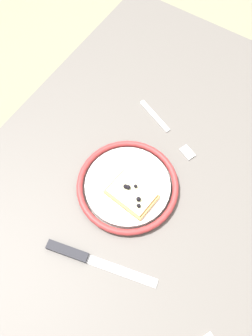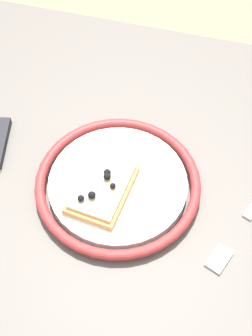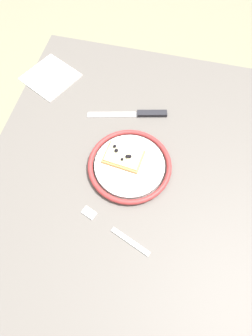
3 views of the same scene
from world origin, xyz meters
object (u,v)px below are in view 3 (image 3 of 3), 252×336
Objects in this scene: knife at (141,114)px; pizza_slice_near at (123,156)px; fork at (115,230)px; plate at (130,165)px; dining_table at (118,200)px; napkin at (50,77)px.

pizza_slice_near is at bearing 174.09° from knife.
pizza_slice_near is 0.46× the size of knife.
pizza_slice_near is 0.20m from fork.
fork is at bearing -172.05° from pizza_slice_near.
knife is 0.36m from fork.
plate reaches higher than fork.
pizza_slice_near is 0.57× the size of fork.
dining_table is 5.32× the size of fork.
knife is at bearing -5.91° from pizza_slice_near.
napkin is (0.26, 0.33, -0.01)m from plate.
plate is at bearing -124.55° from pizza_slice_near.
plate is 2.09× the size of pizza_slice_near.
knife reaches higher than dining_table.
pizza_slice_near reaches higher than plate.
plate is at bearing -128.64° from napkin.
knife is (0.17, -0.02, -0.02)m from pizza_slice_near.
plate is (0.06, -0.02, 0.12)m from dining_table.
knife is 1.60× the size of napkin.
plate is at bearing -177.95° from knife.
fork is at bearing -143.27° from napkin.
dining_table is at bearing 176.60° from knife.
plate reaches higher than napkin.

